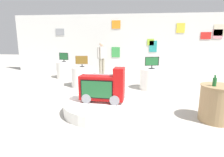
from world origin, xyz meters
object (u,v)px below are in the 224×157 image
Objects in this scene: tv_on_right_rear at (152,62)px; shopper_browsing_near_truck at (102,56)px; main_display_pedestal at (102,107)px; side_table_round at (217,103)px; display_pedestal_right_rear at (151,79)px; novelty_firetruck_tv at (103,88)px; display_pedestal_left_rear at (64,70)px; tv_on_left_rear at (64,57)px; display_pedestal_center_rear at (82,77)px; tv_on_center_rear at (82,60)px; bottle_on_side_table at (215,82)px.

tv_on_right_rear is 0.30× the size of shopper_browsing_near_truck.
main_display_pedestal is 2.32× the size of side_table_round.
shopper_browsing_near_truck reaches higher than display_pedestal_right_rear.
shopper_browsing_near_truck is at bearing 100.24° from novelty_firetruck_tv.
shopper_browsing_near_truck is at bearing 124.93° from side_table_round.
tv_on_right_rear is 2.71m from side_table_round.
display_pedestal_left_rear is at bearing 122.33° from main_display_pedestal.
tv_on_left_rear is 1.93m from display_pedestal_center_rear.
novelty_firetruck_tv is 2.59m from tv_on_center_rear.
display_pedestal_left_rear is 1.51× the size of tv_on_right_rear.
side_table_round is 3.40× the size of bottle_on_side_table.
tv_on_left_rear is at bearing -155.43° from shopper_browsing_near_truck.
novelty_firetruck_tv is 1.32× the size of display_pedestal_center_rear.
tv_on_center_rear reaches higher than side_table_round.
shopper_browsing_near_truck is (1.56, 0.71, 0.56)m from display_pedestal_left_rear.
main_display_pedestal is at bearing 173.27° from bottle_on_side_table.
tv_on_right_rear reaches higher than display_pedestal_center_rear.
main_display_pedestal is 0.45m from novelty_firetruck_tv.
display_pedestal_left_rear is at bearing 130.98° from tv_on_center_rear.
display_pedestal_left_rear is at bearing 157.87° from tv_on_right_rear.
tv_on_center_rear is (-0.00, -0.00, 0.59)m from display_pedestal_center_rear.
tv_on_left_rear is 0.57× the size of side_table_round.
display_pedestal_center_rear is (1.22, -1.39, 0.00)m from display_pedestal_left_rear.
shopper_browsing_near_truck is (-0.80, 4.40, 0.33)m from novelty_firetruck_tv.
tv_on_right_rear is at bearing -46.33° from shopper_browsing_near_truck.
novelty_firetruck_tv is at bearing -57.52° from display_pedestal_left_rear.
bottle_on_side_table is at bearing -6.58° from novelty_firetruck_tv.
tv_on_center_rear is 0.62× the size of display_pedestal_right_rear.
bottle_on_side_table reaches higher than display_pedestal_left_rear.
tv_on_right_rear reaches higher than display_pedestal_left_rear.
side_table_round is (4.77, -3.89, 0.04)m from display_pedestal_left_rear.
tv_on_left_rear is 1.71m from shopper_browsing_near_truck.
tv_on_center_rear is at bearing 116.05° from main_display_pedestal.
display_pedestal_center_rear is at bearing 177.97° from display_pedestal_right_rear.
display_pedestal_right_rear is at bearing 114.87° from side_table_round.
side_table_round reaches higher than display_pedestal_right_rear.
display_pedestal_right_rear is (2.44, -0.08, -0.59)m from tv_on_center_rear.
tv_on_right_rear is 3.03m from shopper_browsing_near_truck.
tv_on_right_rear is (2.44, -0.09, -0.01)m from tv_on_center_rear.
main_display_pedestal is 1.14× the size of shopper_browsing_near_truck.
tv_on_right_rear reaches higher than main_display_pedestal.
side_table_round reaches higher than display_pedestal_center_rear.
display_pedestal_left_rear is at bearing 131.08° from display_pedestal_center_rear.
main_display_pedestal is 2.51× the size of display_pedestal_left_rear.
bottle_on_side_table reaches higher than main_display_pedestal.
display_pedestal_right_rear is at bearing 74.65° from tv_on_right_rear.
tv_on_right_rear reaches higher than novelty_firetruck_tv.
tv_on_left_rear is at bearing 131.03° from tv_on_center_rear.
display_pedestal_left_rear is (-2.33, 3.69, 0.23)m from main_display_pedestal.
main_display_pedestal is at bearing -64.01° from display_pedestal_center_rear.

